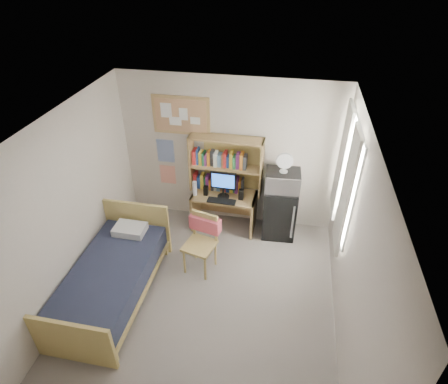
% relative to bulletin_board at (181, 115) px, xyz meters
% --- Properties ---
extents(floor, '(3.60, 4.20, 0.02)m').
position_rel_bulletin_board_xyz_m(floor, '(0.78, -2.08, -1.93)').
color(floor, gray).
rests_on(floor, ground).
extents(ceiling, '(3.60, 4.20, 0.02)m').
position_rel_bulletin_board_xyz_m(ceiling, '(0.78, -2.08, 0.68)').
color(ceiling, white).
rests_on(ceiling, wall_back).
extents(wall_back, '(3.60, 0.04, 2.60)m').
position_rel_bulletin_board_xyz_m(wall_back, '(0.78, 0.02, -0.62)').
color(wall_back, beige).
rests_on(wall_back, floor).
extents(wall_left, '(0.04, 4.20, 2.60)m').
position_rel_bulletin_board_xyz_m(wall_left, '(-1.02, -2.08, -0.62)').
color(wall_left, beige).
rests_on(wall_left, floor).
extents(wall_right, '(0.04, 4.20, 2.60)m').
position_rel_bulletin_board_xyz_m(wall_right, '(2.58, -2.08, -0.62)').
color(wall_right, beige).
rests_on(wall_right, floor).
extents(window_unit, '(0.10, 1.40, 1.70)m').
position_rel_bulletin_board_xyz_m(window_unit, '(2.53, -0.88, -0.32)').
color(window_unit, white).
rests_on(window_unit, wall_right).
extents(curtain_left, '(0.04, 0.55, 1.70)m').
position_rel_bulletin_board_xyz_m(curtain_left, '(2.50, -1.28, -0.32)').
color(curtain_left, white).
rests_on(curtain_left, wall_right).
extents(curtain_right, '(0.04, 0.55, 1.70)m').
position_rel_bulletin_board_xyz_m(curtain_right, '(2.50, -0.48, -0.32)').
color(curtain_right, white).
rests_on(curtain_right, wall_right).
extents(bulletin_board, '(0.94, 0.03, 0.64)m').
position_rel_bulletin_board_xyz_m(bulletin_board, '(0.00, 0.00, 0.00)').
color(bulletin_board, tan).
rests_on(bulletin_board, wall_back).
extents(poster_wave, '(0.30, 0.01, 0.42)m').
position_rel_bulletin_board_xyz_m(poster_wave, '(-0.32, 0.01, -0.67)').
color(poster_wave, '#254997').
rests_on(poster_wave, wall_back).
extents(poster_japan, '(0.28, 0.01, 0.36)m').
position_rel_bulletin_board_xyz_m(poster_japan, '(-0.32, 0.01, -1.14)').
color(poster_japan, '#DE4327').
rests_on(poster_japan, wall_back).
extents(desk, '(1.09, 0.57, 0.67)m').
position_rel_bulletin_board_xyz_m(desk, '(0.75, -0.28, -1.59)').
color(desk, tan).
rests_on(desk, floor).
extents(desk_chair, '(0.58, 0.58, 0.95)m').
position_rel_bulletin_board_xyz_m(desk_chair, '(0.59, -1.37, -1.45)').
color(desk_chair, tan).
rests_on(desk_chair, floor).
extents(mini_fridge, '(0.57, 0.57, 0.92)m').
position_rel_bulletin_board_xyz_m(mini_fridge, '(1.70, -0.27, -1.46)').
color(mini_fridge, black).
rests_on(mini_fridge, floor).
extents(bed, '(1.02, 2.01, 0.55)m').
position_rel_bulletin_board_xyz_m(bed, '(-0.50, -2.11, -1.64)').
color(bed, '#1C2033').
rests_on(bed, floor).
extents(hutch, '(1.22, 0.34, 0.99)m').
position_rel_bulletin_board_xyz_m(hutch, '(0.76, -0.13, -0.76)').
color(hutch, tan).
rests_on(hutch, desk).
extents(monitor, '(0.43, 0.05, 0.46)m').
position_rel_bulletin_board_xyz_m(monitor, '(0.75, -0.34, -1.02)').
color(monitor, black).
rests_on(monitor, desk).
extents(keyboard, '(0.47, 0.16, 0.02)m').
position_rel_bulletin_board_xyz_m(keyboard, '(0.75, -0.48, -1.24)').
color(keyboard, black).
rests_on(keyboard, desk).
extents(speaker_left, '(0.07, 0.07, 0.17)m').
position_rel_bulletin_board_xyz_m(speaker_left, '(0.45, -0.33, -1.17)').
color(speaker_left, black).
rests_on(speaker_left, desk).
extents(speaker_right, '(0.08, 0.08, 0.19)m').
position_rel_bulletin_board_xyz_m(speaker_right, '(1.05, -0.35, -1.16)').
color(speaker_right, black).
rests_on(speaker_right, desk).
extents(water_bottle, '(0.08, 0.08, 0.26)m').
position_rel_bulletin_board_xyz_m(water_bottle, '(0.27, -0.37, -1.12)').
color(water_bottle, white).
rests_on(water_bottle, desk).
extents(hoodie, '(0.50, 0.26, 0.23)m').
position_rel_bulletin_board_xyz_m(hoodie, '(0.63, -1.18, -1.19)').
color(hoodie, '#D5515C').
rests_on(hoodie, desk_chair).
extents(microwave, '(0.57, 0.44, 0.32)m').
position_rel_bulletin_board_xyz_m(microwave, '(1.70, -0.29, -0.84)').
color(microwave, '#B6B6BA').
rests_on(microwave, mini_fridge).
extents(desk_fan, '(0.27, 0.27, 0.32)m').
position_rel_bulletin_board_xyz_m(desk_fan, '(1.70, -0.29, -0.53)').
color(desk_fan, white).
rests_on(desk_fan, microwave).
extents(pillow, '(0.47, 0.33, 0.11)m').
position_rel_bulletin_board_xyz_m(pillow, '(-0.49, -1.36, -1.31)').
color(pillow, white).
rests_on(pillow, bed).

